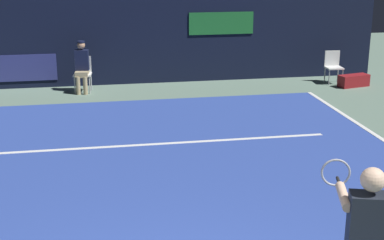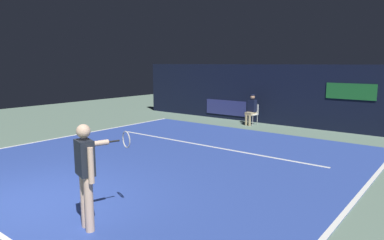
% 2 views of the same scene
% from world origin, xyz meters
% --- Properties ---
extents(ground_plane, '(29.70, 29.70, 0.00)m').
position_xyz_m(ground_plane, '(0.00, 4.07, 0.00)').
color(ground_plane, slate).
extents(court_surface, '(9.89, 10.15, 0.01)m').
position_xyz_m(court_surface, '(0.00, 4.07, 0.01)').
color(court_surface, '#2D479E').
rests_on(court_surface, ground).
extents(line_service, '(7.72, 0.10, 0.01)m').
position_xyz_m(line_service, '(0.00, 5.85, 0.01)').
color(line_service, white).
rests_on(line_service, court_surface).
extents(back_wall, '(14.86, 0.33, 2.60)m').
position_xyz_m(back_wall, '(-0.00, 11.12, 1.30)').
color(back_wall, black).
rests_on(back_wall, ground).
extents(line_judge_on_chair, '(0.48, 0.56, 1.32)m').
position_xyz_m(line_judge_on_chair, '(-0.83, 10.26, 0.69)').
color(line_judge_on_chair, white).
rests_on(line_judge_on_chair, ground).
extents(courtside_chair_near, '(0.46, 0.44, 0.88)m').
position_xyz_m(courtside_chair_near, '(5.94, 10.11, 0.50)').
color(courtside_chair_near, white).
rests_on(courtside_chair_near, ground).
extents(equipment_bag, '(0.89, 0.50, 0.32)m').
position_xyz_m(equipment_bag, '(6.33, 9.61, 0.16)').
color(equipment_bag, maroon).
rests_on(equipment_bag, ground).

